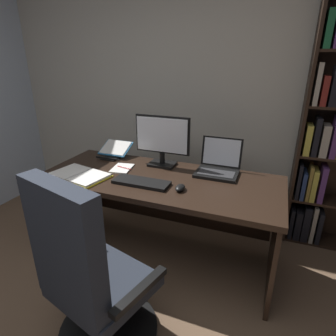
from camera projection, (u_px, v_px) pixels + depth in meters
wall_back at (191, 83)px, 2.79m from camera, size 4.63×0.12×2.72m
desk at (163, 195)px, 2.32m from camera, size 1.84×0.77×0.74m
office_chair at (90, 284)px, 1.53m from camera, size 0.69×0.60×1.10m
monitor at (162, 141)px, 2.35m from camera, size 0.47×0.16×0.42m
laptop at (218, 166)px, 2.25m from camera, size 0.33×0.31×0.26m
keyboard at (141, 182)px, 2.07m from camera, size 0.42×0.15×0.02m
computer_mouse at (180, 188)px, 1.96m from camera, size 0.06×0.10×0.04m
reading_stand_with_book at (115, 150)px, 2.62m from camera, size 0.27×0.26×0.12m
open_binder at (80, 175)px, 2.19m from camera, size 0.49×0.36×0.02m
notepad at (122, 168)px, 2.34m from camera, size 0.18×0.23×0.01m
pen at (124, 168)px, 2.33m from camera, size 0.14×0.04×0.01m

